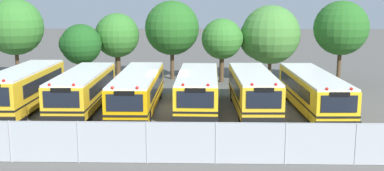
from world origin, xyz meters
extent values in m
plane|color=#595651|center=(0.00, 0.00, 0.00)|extent=(160.00, 160.00, 0.00)
cube|color=yellow|center=(-9.34, -0.17, 1.44)|extent=(2.46, 9.28, 2.18)
cube|color=white|center=(-9.34, -0.17, 2.59)|extent=(2.41, 9.09, 0.12)
cube|color=black|center=(-8.10, 0.12, 1.79)|extent=(0.06, 7.23, 0.79)
cube|color=black|center=(-10.57, 0.13, 1.79)|extent=(0.06, 7.23, 0.79)
cube|color=black|center=(-9.34, -0.17, 1.01)|extent=(2.48, 9.37, 0.10)
sphere|color=red|center=(-8.68, -4.66, 2.69)|extent=(0.18, 0.18, 0.18)
cylinder|color=black|center=(-8.27, -3.41, 0.50)|extent=(0.28, 1.00, 1.00)
cylinder|color=black|center=(-8.25, 2.66, 0.50)|extent=(0.28, 1.00, 1.00)
cylinder|color=black|center=(-10.40, 2.66, 0.50)|extent=(0.28, 1.00, 1.00)
cube|color=yellow|center=(-5.60, 0.17, 1.32)|extent=(2.54, 9.59, 1.93)
cube|color=white|center=(-5.60, 0.17, 2.34)|extent=(2.49, 9.39, 0.12)
cube|color=black|center=(-5.56, -4.68, 0.53)|extent=(2.51, 0.18, 0.36)
cube|color=black|center=(-5.56, -4.63, 1.67)|extent=(2.02, 0.08, 0.93)
cube|color=black|center=(-4.36, 0.48, 1.63)|extent=(0.10, 7.46, 0.70)
cube|color=black|center=(-6.86, 0.46, 1.63)|extent=(0.10, 7.46, 0.70)
cube|color=black|center=(-5.60, 0.17, 0.93)|extent=(2.56, 9.68, 0.10)
sphere|color=red|center=(-4.89, -4.45, 2.44)|extent=(0.18, 0.18, 0.18)
sphere|color=red|center=(-6.24, -4.46, 2.44)|extent=(0.18, 0.18, 0.18)
cube|color=black|center=(-5.56, -4.64, 2.18)|extent=(1.11, 0.09, 0.24)
cylinder|color=black|center=(-4.49, -3.20, 0.50)|extent=(0.29, 1.00, 1.00)
cylinder|color=black|center=(-6.66, -3.22, 0.50)|extent=(0.29, 1.00, 1.00)
cylinder|color=black|center=(-4.54, 3.17, 0.50)|extent=(0.29, 1.00, 1.00)
cylinder|color=black|center=(-6.72, 3.15, 0.50)|extent=(0.29, 1.00, 1.00)
cube|color=#EAA80C|center=(-1.96, -0.09, 1.32)|extent=(2.48, 10.56, 1.93)
cube|color=white|center=(-1.96, -0.09, 2.34)|extent=(2.43, 10.35, 0.12)
cube|color=black|center=(-1.93, -5.43, 0.53)|extent=(2.46, 0.18, 0.36)
cube|color=black|center=(-1.93, -5.38, 1.66)|extent=(1.98, 0.07, 0.93)
cube|color=black|center=(-0.74, 0.22, 1.63)|extent=(0.09, 8.22, 0.70)
cube|color=black|center=(-3.19, 0.20, 1.63)|extent=(0.09, 8.22, 0.70)
cube|color=black|center=(-1.96, -0.09, 0.93)|extent=(2.50, 10.66, 0.10)
sphere|color=red|center=(-1.26, -5.21, 2.44)|extent=(0.18, 0.18, 0.18)
sphere|color=red|center=(-2.59, -5.22, 2.44)|extent=(0.18, 0.18, 0.18)
cube|color=black|center=(-1.93, -5.39, 2.18)|extent=(1.09, 0.09, 0.24)
cylinder|color=black|center=(-0.87, -3.95, 0.50)|extent=(0.29, 1.00, 1.00)
cylinder|color=black|center=(-3.00, -3.97, 0.50)|extent=(0.29, 1.00, 1.00)
cylinder|color=black|center=(-0.92, 3.39, 0.50)|extent=(0.29, 1.00, 1.00)
cylinder|color=black|center=(-3.05, 3.37, 0.50)|extent=(0.29, 1.00, 1.00)
cube|color=yellow|center=(1.91, 0.14, 1.32)|extent=(2.66, 9.29, 1.94)
cube|color=white|center=(1.91, 0.14, 2.35)|extent=(2.61, 9.10, 0.12)
cube|color=black|center=(1.83, -4.56, 0.53)|extent=(2.56, 0.20, 0.36)
cube|color=black|center=(1.83, -4.51, 1.67)|extent=(2.06, 0.09, 0.93)
cube|color=black|center=(3.18, 0.42, 1.63)|extent=(0.16, 7.21, 0.70)
cube|color=black|center=(0.64, 0.46, 1.63)|extent=(0.16, 7.21, 0.70)
cube|color=black|center=(1.91, 0.14, 0.93)|extent=(2.68, 9.38, 0.10)
sphere|color=red|center=(2.52, -4.35, 2.45)|extent=(0.18, 0.18, 0.18)
sphere|color=red|center=(1.14, -4.33, 2.45)|extent=(0.18, 0.18, 0.18)
cube|color=black|center=(1.83, -4.52, 2.19)|extent=(1.13, 0.10, 0.24)
cylinder|color=black|center=(2.97, -3.11, 0.50)|extent=(0.30, 1.00, 1.00)
cylinder|color=black|center=(0.74, -3.07, 0.50)|extent=(0.30, 1.00, 1.00)
cylinder|color=black|center=(3.07, 2.94, 0.50)|extent=(0.30, 1.00, 1.00)
cylinder|color=black|center=(0.84, 2.98, 0.50)|extent=(0.30, 1.00, 1.00)
cube|color=yellow|center=(5.45, -0.08, 1.36)|extent=(2.61, 9.19, 2.01)
cube|color=white|center=(5.45, -0.08, 2.42)|extent=(2.55, 9.00, 0.12)
cube|color=black|center=(5.57, -4.71, 0.53)|extent=(2.41, 0.23, 0.36)
cube|color=black|center=(5.57, -4.66, 1.72)|extent=(1.93, 0.11, 0.96)
cube|color=black|center=(6.63, 0.25, 1.68)|extent=(0.24, 7.12, 0.72)
cube|color=black|center=(4.24, 0.19, 1.68)|extent=(0.24, 7.12, 0.72)
cube|color=black|center=(5.45, -0.08, 0.95)|extent=(2.63, 9.28, 0.10)
sphere|color=red|center=(6.21, -4.47, 2.52)|extent=(0.18, 0.18, 0.18)
sphere|color=red|center=(4.92, -4.51, 2.52)|extent=(0.18, 0.18, 0.18)
cube|color=black|center=(5.57, -4.67, 2.26)|extent=(1.06, 0.11, 0.24)
cylinder|color=black|center=(6.57, -3.21, 0.50)|extent=(0.31, 1.01, 1.00)
cylinder|color=black|center=(4.50, -3.27, 0.50)|extent=(0.31, 1.01, 1.00)
cylinder|color=black|center=(6.41, 2.71, 0.50)|extent=(0.31, 1.01, 1.00)
cylinder|color=black|center=(4.33, 2.65, 0.50)|extent=(0.31, 1.01, 1.00)
cube|color=yellow|center=(9.30, -0.06, 1.31)|extent=(2.67, 10.55, 1.92)
cube|color=white|center=(9.30, -0.06, 2.33)|extent=(2.62, 10.33, 0.12)
cube|color=black|center=(9.46, -5.37, 0.53)|extent=(2.41, 0.23, 0.36)
cube|color=black|center=(9.46, -5.32, 1.65)|extent=(1.93, 0.12, 0.92)
cube|color=black|center=(10.49, 0.28, 1.62)|extent=(0.28, 8.17, 0.69)
cube|color=black|center=(8.09, 0.21, 1.62)|extent=(0.28, 8.17, 0.69)
cube|color=black|center=(9.30, -0.06, 0.93)|extent=(2.70, 10.65, 0.10)
sphere|color=red|center=(10.10, -5.13, 2.43)|extent=(0.18, 0.18, 0.18)
sphere|color=red|center=(8.81, -5.16, 2.43)|extent=(0.18, 0.18, 0.18)
cube|color=black|center=(9.46, -5.33, 2.17)|extent=(1.06, 0.11, 0.24)
cylinder|color=black|center=(10.46, -3.86, 0.50)|extent=(0.31, 1.01, 1.00)
cylinder|color=black|center=(8.38, -3.93, 0.50)|extent=(0.31, 1.01, 1.00)
cylinder|color=black|center=(10.24, 3.41, 0.50)|extent=(0.31, 1.01, 1.00)
cylinder|color=black|center=(8.16, 3.35, 0.50)|extent=(0.31, 1.01, 1.00)
cylinder|color=#4C3823|center=(-13.79, 9.86, 1.46)|extent=(0.32, 0.32, 2.93)
sphere|color=#387A2D|center=(-13.79, 9.86, 4.73)|extent=(4.81, 4.81, 4.81)
sphere|color=#387A2D|center=(-13.39, 9.84, 5.23)|extent=(3.58, 3.58, 3.58)
cylinder|color=#4C3823|center=(-8.10, 9.54, 1.00)|extent=(0.44, 0.44, 2.00)
sphere|color=#1E561E|center=(-8.10, 9.54, 3.29)|extent=(3.44, 3.44, 3.44)
sphere|color=#1E561E|center=(-8.74, 9.31, 3.32)|extent=(2.30, 2.30, 2.30)
cylinder|color=#4C3823|center=(-5.42, 11.73, 1.21)|extent=(0.47, 0.47, 2.41)
sphere|color=#387A2D|center=(-5.42, 11.73, 3.88)|extent=(3.92, 3.92, 3.92)
sphere|color=#387A2D|center=(-4.77, 12.01, 3.92)|extent=(2.26, 2.26, 2.26)
cylinder|color=#4C3823|center=(-0.53, 11.55, 1.38)|extent=(0.34, 0.34, 2.76)
sphere|color=#286623|center=(-0.53, 11.55, 4.55)|extent=(4.77, 4.77, 4.77)
sphere|color=#286623|center=(-0.75, 11.52, 4.29)|extent=(2.88, 2.88, 2.88)
cylinder|color=#4C3823|center=(3.82, 10.20, 1.21)|extent=(0.40, 0.40, 2.43)
sphere|color=#387A2D|center=(3.82, 10.20, 3.73)|extent=(3.47, 3.47, 3.47)
sphere|color=#387A2D|center=(4.56, 10.31, 3.75)|extent=(2.20, 2.20, 2.20)
cylinder|color=#4C3823|center=(8.04, 10.91, 1.06)|extent=(0.30, 0.30, 2.13)
sphere|color=#478438|center=(8.04, 10.91, 4.03)|extent=(5.07, 5.07, 5.07)
sphere|color=#478438|center=(7.30, 11.23, 3.75)|extent=(3.91, 3.91, 3.91)
cylinder|color=#4C3823|center=(13.60, 9.40, 1.51)|extent=(0.34, 0.34, 3.03)
sphere|color=#286623|center=(13.60, 9.40, 4.71)|extent=(4.48, 4.48, 4.48)
sphere|color=#286623|center=(12.82, 9.65, 4.73)|extent=(2.72, 2.72, 2.72)
cylinder|color=#9EA0A3|center=(-6.23, -10.03, 0.95)|extent=(0.07, 0.07, 1.90)
cylinder|color=#9EA0A3|center=(-3.21, -10.03, 0.95)|extent=(0.07, 0.07, 1.90)
cylinder|color=#9EA0A3|center=(-0.19, -10.03, 0.95)|extent=(0.07, 0.07, 1.90)
cylinder|color=#9EA0A3|center=(2.83, -10.03, 0.95)|extent=(0.07, 0.07, 1.90)
cylinder|color=#9EA0A3|center=(5.85, -10.03, 0.95)|extent=(0.07, 0.07, 1.90)
cylinder|color=#9EA0A3|center=(8.87, -10.03, 0.95)|extent=(0.07, 0.07, 1.90)
cube|color=#ADB2B7|center=(-0.19, -10.03, 0.95)|extent=(24.17, 0.02, 1.86)
cylinder|color=#9EA0A3|center=(-0.19, -10.03, 1.87)|extent=(24.17, 0.04, 0.04)
cone|color=#EA5914|center=(0.10, -9.12, 0.26)|extent=(0.40, 0.40, 0.53)
camera|label=1|loc=(2.29, -29.49, 7.19)|focal=43.59mm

